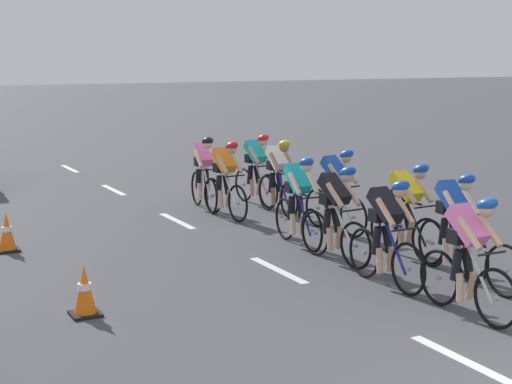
{
  "coord_description": "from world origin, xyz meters",
  "views": [
    {
      "loc": [
        -5.6,
        -4.79,
        3.17
      ],
      "look_at": [
        -0.08,
        5.82,
        1.1
      ],
      "focal_mm": 56.11,
      "sensor_mm": 36.0,
      "label": 1
    }
  ],
  "objects_px": {
    "cyclist_sixth": "(408,209)",
    "cyclist_ninth": "(225,178)",
    "cyclist_fourth": "(454,222)",
    "cyclist_seventh": "(299,200)",
    "cyclist_lead": "(469,254)",
    "cyclist_eighth": "(336,189)",
    "cyclist_fifth": "(336,212)",
    "cyclist_tenth": "(278,176)",
    "cyclist_third": "(387,231)",
    "cyclist_twelfth": "(256,168)",
    "traffic_cone_mid": "(85,291)",
    "traffic_cone_far": "(7,233)",
    "cyclist_eleventh": "(204,172)"
  },
  "relations": [
    {
      "from": "cyclist_sixth",
      "to": "cyclist_ninth",
      "type": "relative_size",
      "value": 1.0
    },
    {
      "from": "cyclist_fourth",
      "to": "cyclist_seventh",
      "type": "relative_size",
      "value": 1.0
    },
    {
      "from": "cyclist_lead",
      "to": "cyclist_eighth",
      "type": "height_order",
      "value": "same"
    },
    {
      "from": "cyclist_lead",
      "to": "cyclist_fifth",
      "type": "bearing_deg",
      "value": 90.01
    },
    {
      "from": "cyclist_lead",
      "to": "cyclist_fourth",
      "type": "distance_m",
      "value": 1.87
    },
    {
      "from": "cyclist_fifth",
      "to": "cyclist_sixth",
      "type": "distance_m",
      "value": 1.18
    },
    {
      "from": "cyclist_lead",
      "to": "cyclist_tenth",
      "type": "bearing_deg",
      "value": 81.18
    },
    {
      "from": "cyclist_third",
      "to": "cyclist_sixth",
      "type": "bearing_deg",
      "value": 42.37
    },
    {
      "from": "cyclist_eighth",
      "to": "cyclist_twelfth",
      "type": "height_order",
      "value": "same"
    },
    {
      "from": "cyclist_third",
      "to": "cyclist_twelfth",
      "type": "distance_m",
      "value": 6.32
    },
    {
      "from": "cyclist_eighth",
      "to": "cyclist_fifth",
      "type": "bearing_deg",
      "value": -123.27
    },
    {
      "from": "cyclist_seventh",
      "to": "traffic_cone_mid",
      "type": "distance_m",
      "value": 4.59
    },
    {
      "from": "traffic_cone_far",
      "to": "cyclist_sixth",
      "type": "bearing_deg",
      "value": -31.27
    },
    {
      "from": "cyclist_fourth",
      "to": "cyclist_eleventh",
      "type": "bearing_deg",
      "value": 100.52
    },
    {
      "from": "cyclist_seventh",
      "to": "cyclist_eleventh",
      "type": "xyz_separation_m",
      "value": [
        -0.1,
        3.66,
        0.0
      ]
    },
    {
      "from": "cyclist_fourth",
      "to": "cyclist_ninth",
      "type": "height_order",
      "value": "same"
    },
    {
      "from": "cyclist_lead",
      "to": "cyclist_fourth",
      "type": "relative_size",
      "value": 1.0
    },
    {
      "from": "cyclist_lead",
      "to": "cyclist_fifth",
      "type": "height_order",
      "value": "same"
    },
    {
      "from": "cyclist_third",
      "to": "cyclist_seventh",
      "type": "distance_m",
      "value": 2.59
    },
    {
      "from": "traffic_cone_mid",
      "to": "cyclist_third",
      "type": "bearing_deg",
      "value": -9.78
    },
    {
      "from": "cyclist_eleventh",
      "to": "traffic_cone_mid",
      "type": "xyz_separation_m",
      "value": [
        -4.05,
        -5.56,
        -0.48
      ]
    },
    {
      "from": "cyclist_third",
      "to": "cyclist_eighth",
      "type": "bearing_deg",
      "value": 68.47
    },
    {
      "from": "cyclist_lead",
      "to": "traffic_cone_far",
      "type": "bearing_deg",
      "value": 126.08
    },
    {
      "from": "traffic_cone_mid",
      "to": "cyclist_eleventh",
      "type": "bearing_deg",
      "value": 53.87
    },
    {
      "from": "cyclist_fifth",
      "to": "cyclist_eighth",
      "type": "bearing_deg",
      "value": 56.73
    },
    {
      "from": "cyclist_sixth",
      "to": "cyclist_eleventh",
      "type": "xyz_separation_m",
      "value": [
        -1.21,
        5.12,
        0.0
      ]
    },
    {
      "from": "cyclist_lead",
      "to": "cyclist_twelfth",
      "type": "distance_m",
      "value": 7.79
    },
    {
      "from": "cyclist_seventh",
      "to": "cyclist_ninth",
      "type": "bearing_deg",
      "value": 91.73
    },
    {
      "from": "cyclist_lead",
      "to": "cyclist_ninth",
      "type": "distance_m",
      "value": 6.76
    },
    {
      "from": "cyclist_lead",
      "to": "cyclist_sixth",
      "type": "xyz_separation_m",
      "value": [
        1.14,
        2.63,
        0.0
      ]
    },
    {
      "from": "cyclist_fourth",
      "to": "cyclist_twelfth",
      "type": "xyz_separation_m",
      "value": [
        0.03,
        6.19,
        0.0
      ]
    },
    {
      "from": "cyclist_lead",
      "to": "traffic_cone_far",
      "type": "xyz_separation_m",
      "value": [
        -4.35,
        5.97,
        -0.48
      ]
    },
    {
      "from": "cyclist_lead",
      "to": "cyclist_fourth",
      "type": "height_order",
      "value": "same"
    },
    {
      "from": "cyclist_tenth",
      "to": "cyclist_fourth",
      "type": "bearing_deg",
      "value": -89.17
    },
    {
      "from": "cyclist_fourth",
      "to": "cyclist_ninth",
      "type": "bearing_deg",
      "value": 102.27
    },
    {
      "from": "cyclist_eighth",
      "to": "traffic_cone_far",
      "type": "height_order",
      "value": "cyclist_eighth"
    },
    {
      "from": "cyclist_eleventh",
      "to": "cyclist_twelfth",
      "type": "xyz_separation_m",
      "value": [
        1.19,
        -0.04,
        0.0
      ]
    },
    {
      "from": "cyclist_fourth",
      "to": "cyclist_twelfth",
      "type": "relative_size",
      "value": 1.0
    },
    {
      "from": "cyclist_fourth",
      "to": "traffic_cone_far",
      "type": "distance_m",
      "value": 7.05
    },
    {
      "from": "cyclist_fifth",
      "to": "cyclist_sixth",
      "type": "height_order",
      "value": "same"
    },
    {
      "from": "cyclist_fifth",
      "to": "cyclist_tenth",
      "type": "xyz_separation_m",
      "value": [
        1.02,
        3.65,
        0.0
      ]
    },
    {
      "from": "cyclist_ninth",
      "to": "traffic_cone_far",
      "type": "relative_size",
      "value": 2.69
    },
    {
      "from": "traffic_cone_mid",
      "to": "cyclist_seventh",
      "type": "bearing_deg",
      "value": 24.55
    },
    {
      "from": "cyclist_fourth",
      "to": "traffic_cone_mid",
      "type": "xyz_separation_m",
      "value": [
        -5.21,
        0.67,
        -0.48
      ]
    },
    {
      "from": "traffic_cone_far",
      "to": "cyclist_eleventh",
      "type": "bearing_deg",
      "value": 22.55
    },
    {
      "from": "cyclist_eighth",
      "to": "cyclist_tenth",
      "type": "bearing_deg",
      "value": 94.21
    },
    {
      "from": "cyclist_ninth",
      "to": "cyclist_eleventh",
      "type": "xyz_separation_m",
      "value": [
        -0.02,
        0.99,
        0.0
      ]
    },
    {
      "from": "cyclist_eleventh",
      "to": "cyclist_twelfth",
      "type": "relative_size",
      "value": 1.0
    },
    {
      "from": "cyclist_seventh",
      "to": "cyclist_ninth",
      "type": "xyz_separation_m",
      "value": [
        -0.08,
        2.67,
        0.0
      ]
    },
    {
      "from": "cyclist_eighth",
      "to": "cyclist_twelfth",
      "type": "distance_m",
      "value": 3.03
    }
  ]
}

